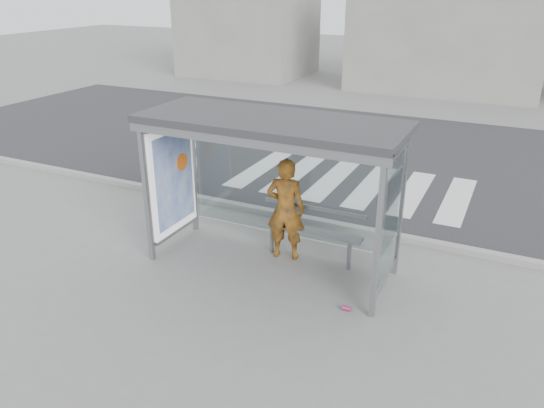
{
  "coord_description": "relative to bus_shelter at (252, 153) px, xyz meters",
  "views": [
    {
      "loc": [
        3.53,
        -7.27,
        4.6
      ],
      "look_at": [
        -0.07,
        0.2,
        1.08
      ],
      "focal_mm": 35.0,
      "sensor_mm": 36.0,
      "label": 1
    }
  ],
  "objects": [
    {
      "name": "building_left",
      "position": [
        -9.63,
        17.94,
        1.02
      ],
      "size": [
        6.0,
        5.0,
        6.0
      ],
      "primitive_type": "cube",
      "color": "gray",
      "rests_on": "ground"
    },
    {
      "name": "crosswalk",
      "position": [
        0.37,
        4.44,
        -1.98
      ],
      "size": [
        5.55,
        3.0,
        0.0
      ],
      "color": "silver",
      "rests_on": "ground"
    },
    {
      "name": "soda_can",
      "position": [
        1.99,
        -0.79,
        -1.95
      ],
      "size": [
        0.13,
        0.07,
        0.07
      ],
      "primitive_type": "cylinder",
      "rotation": [
        0.0,
        1.57,
        -0.0
      ],
      "color": "#D53E77",
      "rests_on": "ground"
    },
    {
      "name": "bus_shelter",
      "position": [
        0.0,
        0.0,
        0.0
      ],
      "size": [
        4.25,
        1.65,
        2.62
      ],
      "color": "gray",
      "rests_on": "ground"
    },
    {
      "name": "person",
      "position": [
        0.46,
        0.36,
        -1.06
      ],
      "size": [
        0.75,
        0.57,
        1.85
      ],
      "primitive_type": "imported",
      "rotation": [
        0.0,
        0.0,
        3.35
      ],
      "color": "orange",
      "rests_on": "ground"
    },
    {
      "name": "road",
      "position": [
        0.37,
        6.94,
        -1.98
      ],
      "size": [
        30.0,
        10.0,
        0.01
      ],
      "primitive_type": "cube",
      "color": "#252527",
      "rests_on": "ground"
    },
    {
      "name": "bench",
      "position": [
        0.9,
        0.44,
        -1.41
      ],
      "size": [
        1.88,
        0.32,
        0.97
      ],
      "color": "slate",
      "rests_on": "ground"
    },
    {
      "name": "curb",
      "position": [
        0.37,
        1.89,
        -1.92
      ],
      "size": [
        30.0,
        0.18,
        0.12
      ],
      "primitive_type": "cube",
      "color": "gray",
      "rests_on": "ground"
    },
    {
      "name": "building_center",
      "position": [
        0.37,
        17.94,
        0.52
      ],
      "size": [
        8.0,
        5.0,
        5.0
      ],
      "primitive_type": "cube",
      "color": "gray",
      "rests_on": "ground"
    },
    {
      "name": "ground",
      "position": [
        0.37,
        -0.06,
        -1.98
      ],
      "size": [
        80.0,
        80.0,
        0.0
      ],
      "primitive_type": "plane",
      "color": "slate",
      "rests_on": "ground"
    }
  ]
}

